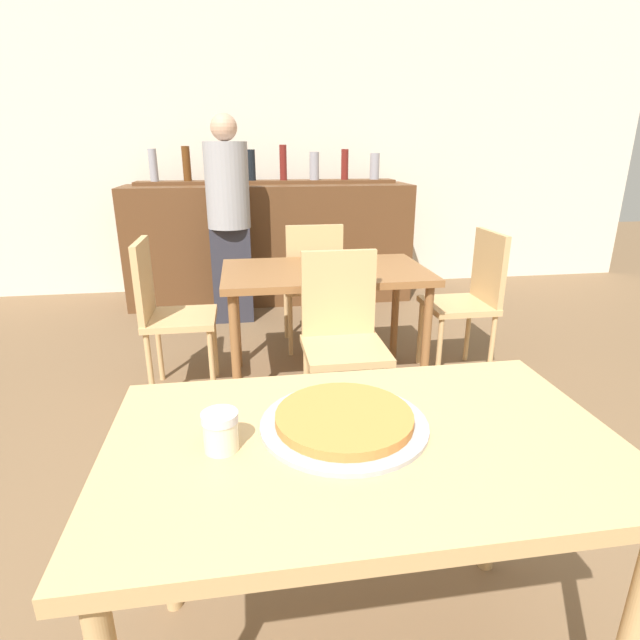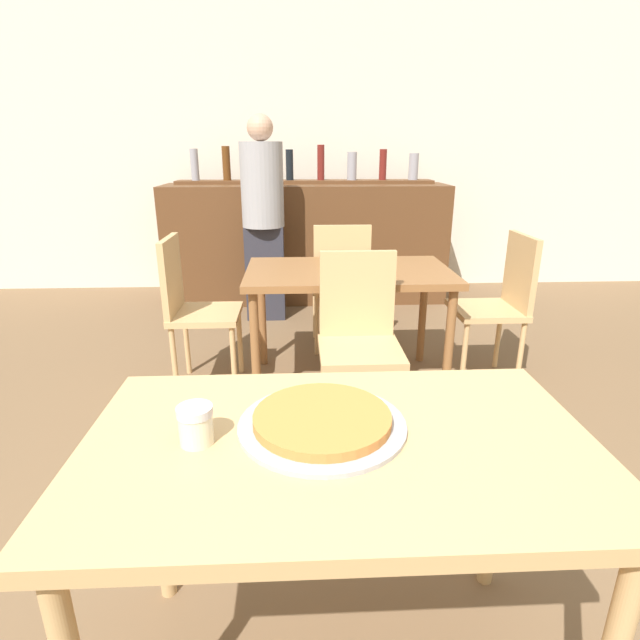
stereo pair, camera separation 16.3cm
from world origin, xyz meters
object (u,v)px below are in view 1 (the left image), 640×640
Objects in this scene: chair_far_side_back at (313,278)px; cheese_shaker at (221,431)px; chair_far_side_left at (165,307)px; chair_far_side_right at (471,293)px; chair_far_side_front at (342,330)px; person_standing at (229,215)px; pizza_tray at (344,421)px.

chair_far_side_back reaches higher than cheese_shaker.
chair_far_side_left is 1.86m from chair_far_side_right.
cheese_shaker is (-0.54, -1.32, 0.28)m from chair_far_side_front.
cheese_shaker is 3.13m from person_standing.
chair_far_side_right reaches higher than pizza_tray.
chair_far_side_right is at bearing 29.77° from chair_far_side_front.
cheese_shaker reaches higher than pizza_tray.
chair_far_side_back is at bearing 83.92° from pizza_tray.
pizza_tray is at bearing -159.26° from chair_far_side_left.
chair_far_side_left is 1.00× the size of chair_far_side_right.
pizza_tray is at bearing 9.95° from cheese_shaker.
pizza_tray is (-0.25, -2.33, 0.25)m from chair_far_side_back.
cheese_shaker is at bearing -170.05° from pizza_tray.
chair_far_side_front is at bearing 78.92° from pizza_tray.
person_standing is at bearing -130.46° from chair_far_side_right.
cheese_shaker is at bearing -112.14° from chair_far_side_front.
pizza_tray is (0.68, -1.80, 0.25)m from chair_far_side_left.
chair_far_side_front is 10.12× the size of cheese_shaker.
chair_far_side_front is 1.45m from cheese_shaker.
chair_far_side_front is 1.31m from pizza_tray.
pizza_tray is at bearing -33.21° from chair_far_side_right.
chair_far_side_left is (-0.93, 0.53, 0.00)m from chair_far_side_front.
chair_far_side_back is at bearing 90.00° from chair_far_side_front.
person_standing reaches higher than pizza_tray.
chair_far_side_right is (1.86, 0.00, 0.00)m from chair_far_side_left.
chair_far_side_right is 2.00m from person_standing.
chair_far_side_front is 2.27× the size of pizza_tray.
cheese_shaker is 0.06× the size of person_standing.
cheese_shaker is at bearing 77.31° from chair_far_side_back.
chair_far_side_back is 0.56× the size of person_standing.
chair_far_side_front and chair_far_side_back have the same top height.
cheese_shaker is (0.39, -1.85, 0.28)m from chair_far_side_left.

